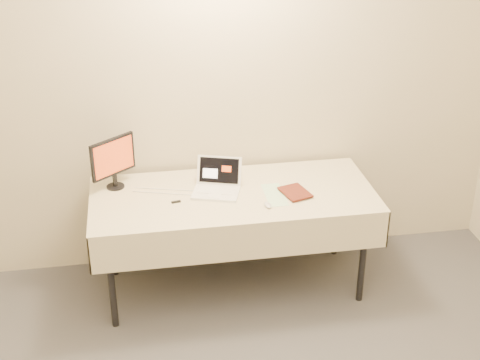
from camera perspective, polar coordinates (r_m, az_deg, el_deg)
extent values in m
cube|color=beige|center=(4.54, -1.54, 8.36)|extent=(4.00, 0.10, 2.70)
cylinder|color=black|center=(4.29, -10.93, -8.46)|extent=(0.04, 0.04, 0.69)
cylinder|color=black|center=(4.51, 10.45, -6.47)|extent=(0.04, 0.04, 0.69)
cylinder|color=black|center=(4.78, -10.90, -4.43)|extent=(0.04, 0.04, 0.69)
cylinder|color=black|center=(4.99, 8.25, -2.83)|extent=(0.04, 0.04, 0.69)
cube|color=gray|center=(4.38, -0.59, -1.47)|extent=(1.80, 0.75, 0.04)
cube|color=beige|center=(4.37, -0.59, -1.20)|extent=(1.86, 0.81, 0.01)
cube|color=beige|center=(4.09, 0.31, -5.39)|extent=(1.86, 0.01, 0.25)
cube|color=beige|center=(4.78, -1.34, -0.34)|extent=(1.86, 0.01, 0.25)
cube|color=beige|center=(4.41, -12.58, -3.59)|extent=(0.01, 0.81, 0.25)
cube|color=beige|center=(4.65, 10.76, -1.69)|extent=(0.01, 0.81, 0.25)
cube|color=white|center=(4.36, -2.07, -1.12)|extent=(0.35, 0.29, 0.02)
cube|color=white|center=(4.44, -1.78, 0.83)|extent=(0.31, 0.17, 0.18)
cube|color=black|center=(4.44, -1.78, 0.83)|extent=(0.27, 0.14, 0.16)
cylinder|color=black|center=(4.52, -10.57, -0.55)|extent=(0.17, 0.17, 0.01)
cube|color=black|center=(4.50, -10.62, -0.01)|extent=(0.03, 0.03, 0.09)
cube|color=black|center=(4.43, -10.81, 1.96)|extent=(0.28, 0.23, 0.26)
cube|color=#CA4417|center=(4.43, -10.81, 1.96)|extent=(0.24, 0.19, 0.22)
imported|color=maroon|center=(4.29, 3.86, -0.17)|extent=(0.16, 0.06, 0.21)
cube|color=black|center=(4.59, -1.97, 0.60)|extent=(0.12, 0.08, 0.04)
cube|color=#FF0C1A|center=(4.57, -1.82, 0.49)|extent=(0.07, 0.03, 0.02)
ellipsoid|color=silver|center=(4.22, 2.39, -2.13)|extent=(0.05, 0.09, 0.02)
cube|color=#B7E6B8|center=(4.36, 2.97, -1.26)|extent=(0.13, 0.32, 0.00)
cube|color=black|center=(4.28, -5.48, -1.87)|extent=(0.06, 0.03, 0.01)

